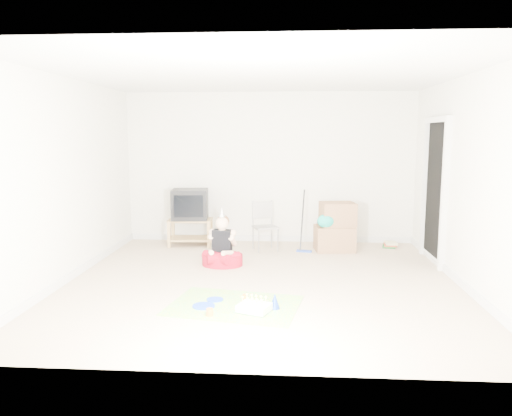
# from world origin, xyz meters

# --- Properties ---
(ground) EXTENTS (5.00, 5.00, 0.00)m
(ground) POSITION_xyz_m (0.00, 0.00, 0.00)
(ground) COLOR #CBB092
(ground) RESTS_ON ground
(doorway_recess) EXTENTS (0.02, 0.90, 2.05)m
(doorway_recess) POSITION_xyz_m (2.48, 1.20, 1.02)
(doorway_recess) COLOR black
(doorway_recess) RESTS_ON ground
(tv_stand) EXTENTS (0.75, 0.49, 0.45)m
(tv_stand) POSITION_xyz_m (-1.33, 2.06, 0.27)
(tv_stand) COLOR #A8824C
(tv_stand) RESTS_ON ground
(crt_tv) EXTENTS (0.63, 0.54, 0.51)m
(crt_tv) POSITION_xyz_m (-1.33, 2.06, 0.71)
(crt_tv) COLOR black
(crt_tv) RESTS_ON tv_stand
(folding_chair) EXTENTS (0.46, 0.45, 0.80)m
(folding_chair) POSITION_xyz_m (-0.04, 1.75, 0.39)
(folding_chair) COLOR #939398
(folding_chair) RESTS_ON ground
(cardboard_boxes) EXTENTS (0.68, 0.56, 0.79)m
(cardboard_boxes) POSITION_xyz_m (1.10, 1.83, 0.38)
(cardboard_boxes) COLOR #916846
(cardboard_boxes) RESTS_ON ground
(floor_mop) EXTENTS (0.26, 0.33, 0.98)m
(floor_mop) POSITION_xyz_m (0.59, 1.69, 0.26)
(floor_mop) COLOR #2342B0
(floor_mop) RESTS_ON ground
(book_pile) EXTENTS (0.26, 0.31, 0.09)m
(book_pile) POSITION_xyz_m (2.05, 2.14, 0.04)
(book_pile) COLOR #23692B
(book_pile) RESTS_ON ground
(seated_woman) EXTENTS (0.67, 0.67, 0.85)m
(seated_woman) POSITION_xyz_m (-0.61, 0.79, 0.19)
(seated_woman) COLOR #AB0F24
(seated_woman) RESTS_ON ground
(party_mat) EXTENTS (1.57, 1.26, 0.01)m
(party_mat) POSITION_xyz_m (-0.26, -0.92, 0.00)
(party_mat) COLOR #FF35A6
(party_mat) RESTS_ON ground
(birthday_cake) EXTENTS (0.39, 0.36, 0.15)m
(birthday_cake) POSITION_xyz_m (-0.02, -1.12, 0.04)
(birthday_cake) COLOR white
(birthday_cake) RESTS_ON party_mat
(blue_plate_near) EXTENTS (0.21, 0.21, 0.01)m
(blue_plate_near) POSITION_xyz_m (-0.49, -0.76, 0.01)
(blue_plate_near) COLOR blue
(blue_plate_near) RESTS_ON party_mat
(blue_plate_far) EXTENTS (0.33, 0.33, 0.01)m
(blue_plate_far) POSITION_xyz_m (-0.59, -0.99, 0.01)
(blue_plate_far) COLOR blue
(blue_plate_far) RESTS_ON party_mat
(orange_cup_near) EXTENTS (0.06, 0.06, 0.07)m
(orange_cup_near) POSITION_xyz_m (-0.15, -0.75, 0.04)
(orange_cup_near) COLOR orange
(orange_cup_near) RESTS_ON party_mat
(orange_cup_far) EXTENTS (0.09, 0.09, 0.08)m
(orange_cup_far) POSITION_xyz_m (-0.47, -1.27, 0.05)
(orange_cup_far) COLOR orange
(orange_cup_far) RESTS_ON party_mat
(blue_party_hat) EXTENTS (0.12, 0.12, 0.17)m
(blue_party_hat) POSITION_xyz_m (0.20, -1.00, 0.09)
(blue_party_hat) COLOR blue
(blue_party_hat) RESTS_ON party_mat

